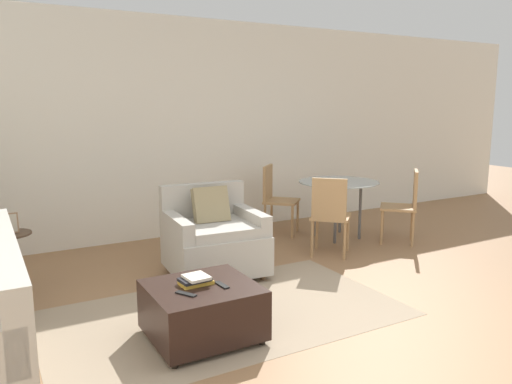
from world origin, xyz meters
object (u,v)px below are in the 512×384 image
object	(u,v)px
tv_remote_primary	(222,285)
tv_remote_secondary	(186,294)
picture_frame	(9,223)
dining_chair_far_left	(275,195)
ottoman	(202,309)
armchair	(214,239)
dining_table	(339,189)
dining_chair_near_left	(330,211)
dining_chair_near_right	(406,201)
book_stack	(196,280)
side_table	(11,252)

from	to	relation	value
tv_remote_primary	tv_remote_secondary	xyz separation A→B (m)	(-0.29, -0.03, 0.00)
picture_frame	dining_chair_far_left	world-z (taller)	dining_chair_far_left
ottoman	picture_frame	size ratio (longest dim) A/B	4.20
armchair	tv_remote_primary	size ratio (longest dim) A/B	6.01
tv_remote_secondary	picture_frame	distance (m)	2.03
armchair	picture_frame	bearing A→B (deg)	166.69
tv_remote_primary	picture_frame	xyz separation A→B (m)	(-1.26, 1.73, 0.24)
dining_table	dining_chair_near_left	bearing A→B (deg)	-135.00
tv_remote_secondary	dining_chair_near_right	distance (m)	3.58
dining_table	ottoman	bearing A→B (deg)	-146.69
picture_frame	dining_table	world-z (taller)	picture_frame
armchair	ottoman	bearing A→B (deg)	-118.04
tv_remote_secondary	dining_chair_far_left	bearing A→B (deg)	47.62
ottoman	dining_table	size ratio (longest dim) A/B	0.76
dining_table	dining_chair_far_left	world-z (taller)	dining_chair_far_left
dining_chair_near_left	dining_chair_far_left	distance (m)	1.16
dining_chair_near_left	dining_table	bearing A→B (deg)	45.00
book_stack	dining_chair_near_right	size ratio (longest dim) A/B	0.26
book_stack	side_table	xyz separation A→B (m)	(-1.11, 1.62, -0.05)
dining_table	tv_remote_secondary	bearing A→B (deg)	-146.69
tv_remote_primary	picture_frame	bearing A→B (deg)	126.10
tv_remote_secondary	picture_frame	bearing A→B (deg)	118.88
tv_remote_primary	dining_table	xyz separation A→B (m)	(2.48, 1.79, 0.23)
ottoman	side_table	distance (m)	2.02
tv_remote_secondary	book_stack	bearing A→B (deg)	48.02
side_table	dining_chair_near_left	world-z (taller)	dining_chair_near_left
picture_frame	armchair	bearing A→B (deg)	-13.31
ottoman	book_stack	xyz separation A→B (m)	(-0.03, 0.04, 0.22)
tv_remote_primary	tv_remote_secondary	size ratio (longest dim) A/B	0.98
picture_frame	tv_remote_secondary	bearing A→B (deg)	-61.12
armchair	tv_remote_secondary	world-z (taller)	armchair
book_stack	dining_chair_far_left	distance (m)	3.05
tv_remote_secondary	dining_chair_near_left	world-z (taller)	dining_chair_near_left
book_stack	picture_frame	distance (m)	1.98
ottoman	tv_remote_primary	world-z (taller)	tv_remote_primary
dining_chair_near_left	dining_chair_far_left	bearing A→B (deg)	90.00
tv_remote_primary	dining_chair_far_left	bearing A→B (deg)	51.20
side_table	tv_remote_primary	bearing A→B (deg)	-53.90
armchair	side_table	bearing A→B (deg)	166.69
tv_remote_primary	dining_chair_near_right	distance (m)	3.30
tv_remote_secondary	picture_frame	world-z (taller)	picture_frame
tv_remote_primary	side_table	size ratio (longest dim) A/B	0.28
armchair	picture_frame	distance (m)	1.87
dining_table	book_stack	bearing A→B (deg)	-147.63
armchair	dining_chair_near_right	xyz separation A→B (m)	(2.53, -0.10, 0.16)
dining_chair_near_left	dining_chair_far_left	world-z (taller)	same
dining_chair_far_left	dining_chair_near_left	bearing A→B (deg)	-90.00
armchair	dining_chair_near_right	size ratio (longest dim) A/B	1.06
side_table	dining_chair_near_left	xyz separation A→B (m)	(3.17, -0.53, 0.13)
dining_chair_far_left	dining_table	bearing A→B (deg)	-45.00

